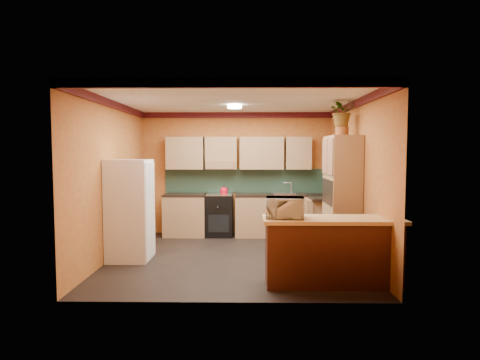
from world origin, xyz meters
The scene contains 15 objects.
room_shell centered at (0.02, 0.28, 2.09)m, with size 4.24×4.24×2.72m.
base_cabinets_back centered at (0.26, 1.80, 0.44)m, with size 3.65×0.60×0.88m, color #A67A57.
countertop_back centered at (0.26, 1.80, 0.90)m, with size 3.65×0.62×0.04m, color black.
stove centered at (-0.37, 1.80, 0.46)m, with size 0.58×0.58×0.91m, color black.
kettle centered at (-0.27, 1.75, 1.00)m, with size 0.17×0.17×0.18m, color red, non-canonical shape.
sink centered at (1.03, 1.80, 0.94)m, with size 0.48×0.40×0.03m, color silver.
base_cabinets_right centered at (1.80, 1.22, 0.44)m, with size 0.60×0.80×0.88m, color #A67A57.
countertop_right centered at (1.80, 1.22, 0.90)m, with size 0.62×0.80×0.04m, color black.
fridge centered at (-1.75, -0.18, 0.85)m, with size 0.68×0.66×1.70m, color white.
pantry centered at (1.85, 0.00, 1.05)m, with size 0.48×0.90×2.10m, color #A67A57.
fern_pot centered at (1.85, 0.05, 2.18)m, with size 0.22×0.22×0.16m, color brown.
fern centered at (1.85, 0.05, 2.52)m, with size 0.46×0.40×0.52m, color #A67A57.
breakfast_bar centered at (1.39, -1.42, 0.44)m, with size 1.80×0.55×0.88m, color #501D12.
bar_top centered at (1.39, -1.42, 0.91)m, with size 1.90×0.65×0.05m, color tan.
microwave centered at (0.74, -1.42, 1.07)m, with size 0.51×0.35×0.28m, color white.
Camera 1 is at (0.21, -6.85, 1.83)m, focal length 30.00 mm.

